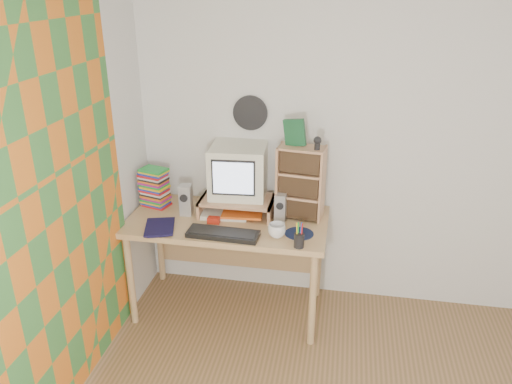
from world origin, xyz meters
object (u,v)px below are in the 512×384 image
at_px(desk, 230,232).
at_px(dvd_stack, 155,189).
at_px(cd_rack, 301,183).
at_px(keyboard, 223,234).
at_px(crt_monitor, 238,172).
at_px(diary, 145,226).
at_px(mug, 277,231).

distance_m(desk, dvd_stack, 0.64).
distance_m(desk, cd_rack, 0.64).
bearing_deg(keyboard, desk, 98.28).
relative_size(crt_monitor, diary, 1.63).
height_order(cd_rack, diary, cd_rack).
distance_m(crt_monitor, diary, 0.74).
xyz_separation_m(crt_monitor, mug, (0.33, -0.35, -0.26)).
xyz_separation_m(dvd_stack, diary, (0.07, -0.38, -0.11)).
distance_m(keyboard, diary, 0.54).
bearing_deg(dvd_stack, crt_monitor, 17.90).
xyz_separation_m(desk, cd_rack, (0.50, 0.06, 0.40)).
relative_size(keyboard, diary, 2.01).
relative_size(crt_monitor, keyboard, 0.81).
height_order(crt_monitor, mug, crt_monitor).
bearing_deg(cd_rack, diary, -151.73).
distance_m(desk, keyboard, 0.35).
xyz_separation_m(keyboard, cd_rack, (0.47, 0.37, 0.25)).
height_order(desk, cd_rack, cd_rack).
distance_m(desk, crt_monitor, 0.45).
relative_size(crt_monitor, dvd_stack, 1.45).
relative_size(desk, mug, 12.05).
distance_m(keyboard, cd_rack, 0.65).
distance_m(crt_monitor, dvd_stack, 0.65).
bearing_deg(mug, cd_rack, 69.88).
bearing_deg(crt_monitor, dvd_stack, 178.02).
bearing_deg(desk, keyboard, -84.26).
bearing_deg(diary, mug, -12.29).
relative_size(mug, diary, 0.49).
distance_m(cd_rack, mug, 0.40).
distance_m(cd_rack, diary, 1.10).
bearing_deg(cd_rack, dvd_stack, -172.42).
xyz_separation_m(keyboard, mug, (0.35, 0.05, 0.03)).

